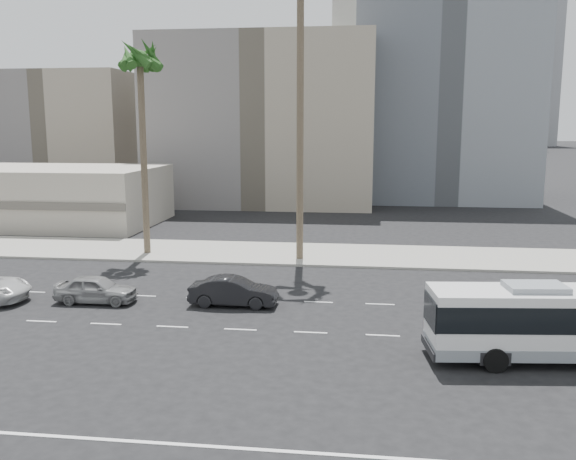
% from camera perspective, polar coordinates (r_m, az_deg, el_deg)
% --- Properties ---
extents(ground, '(700.00, 700.00, 0.00)m').
position_cam_1_polar(ground, '(25.78, 8.89, -9.79)').
color(ground, black).
rests_on(ground, ground).
extents(sidewalk_north, '(120.00, 7.00, 0.15)m').
position_cam_1_polar(sidewalk_north, '(40.70, 8.24, -2.40)').
color(sidewalk_north, gray).
rests_on(sidewalk_north, ground).
extents(commercial_low, '(22.00, 12.16, 5.00)m').
position_cam_1_polar(commercial_low, '(58.39, -22.86, 3.01)').
color(commercial_low, '#AAA193').
rests_on(commercial_low, ground).
extents(midrise_beige_west, '(24.00, 18.00, 18.00)m').
position_cam_1_polar(midrise_beige_west, '(70.17, -2.03, 10.09)').
color(midrise_beige_west, gray).
rests_on(midrise_beige_west, ground).
extents(midrise_gray_center, '(20.00, 20.00, 26.00)m').
position_cam_1_polar(midrise_gray_center, '(76.94, 14.08, 12.76)').
color(midrise_gray_center, slate).
rests_on(midrise_gray_center, ground).
extents(midrise_beige_far, '(18.00, 16.00, 15.00)m').
position_cam_1_polar(midrise_beige_far, '(83.03, -19.67, 8.44)').
color(midrise_beige_far, gray).
rests_on(midrise_beige_far, ground).
extents(civic_tower, '(42.00, 42.00, 129.00)m').
position_cam_1_polar(civic_tower, '(275.96, 7.07, 15.96)').
color(civic_tower, beige).
rests_on(civic_tower, ground).
extents(highrise_right, '(26.00, 26.00, 70.00)m').
position_cam_1_polar(highrise_right, '(259.76, 17.85, 15.12)').
color(highrise_right, slate).
rests_on(highrise_right, ground).
extents(highrise_far, '(22.00, 22.00, 60.00)m').
position_cam_1_polar(highrise_far, '(293.80, 21.62, 13.25)').
color(highrise_far, slate).
rests_on(highrise_far, ground).
extents(city_bus, '(10.34, 3.30, 2.92)m').
position_cam_1_polar(city_bus, '(24.65, 24.91, -7.77)').
color(city_bus, silver).
rests_on(city_bus, ground).
extents(car_a, '(1.48, 4.23, 1.39)m').
position_cam_1_polar(car_a, '(29.50, -5.14, -5.77)').
color(car_a, black).
rests_on(car_a, ground).
extents(car_b, '(1.62, 3.99, 1.35)m').
position_cam_1_polar(car_b, '(31.31, -17.59, -5.32)').
color(car_b, gray).
rests_on(car_b, ground).
extents(palm_mid, '(4.50, 4.50, 13.94)m').
position_cam_1_polar(palm_mid, '(41.39, -13.75, 14.98)').
color(palm_mid, brown).
rests_on(palm_mid, ground).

